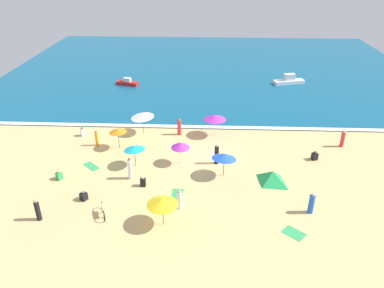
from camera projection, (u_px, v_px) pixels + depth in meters
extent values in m
plane|color=#D8B775|center=(211.00, 158.00, 33.09)|extent=(60.00, 60.00, 0.00)
cube|color=#0F567A|center=(211.00, 68.00, 57.85)|extent=(60.00, 44.00, 0.10)
cube|color=white|center=(211.00, 127.00, 38.62)|extent=(57.00, 0.70, 0.01)
cylinder|color=#4C3823|center=(143.00, 124.00, 37.18)|extent=(0.05, 0.05, 1.95)
cone|color=white|center=(142.00, 116.00, 36.78)|extent=(3.03, 3.02, 0.55)
cylinder|color=silver|center=(181.00, 153.00, 31.84)|extent=(0.05, 0.05, 1.98)
cone|color=#B733C6|center=(180.00, 145.00, 31.48)|extent=(1.81, 1.83, 0.58)
cylinder|color=#4C3823|center=(119.00, 139.00, 34.35)|extent=(0.05, 0.05, 1.90)
cone|color=orange|center=(118.00, 131.00, 33.96)|extent=(1.74, 1.73, 0.41)
cylinder|color=silver|center=(215.00, 125.00, 36.68)|extent=(0.05, 0.05, 2.10)
cone|color=#B733C6|center=(215.00, 117.00, 36.28)|extent=(2.73, 2.73, 0.47)
cylinder|color=#4C3823|center=(135.00, 156.00, 31.57)|extent=(0.05, 0.05, 1.81)
cone|color=#19B7C6|center=(134.00, 148.00, 31.20)|extent=(2.54, 2.54, 0.51)
cylinder|color=#4C3823|center=(224.00, 165.00, 30.15)|extent=(0.05, 0.05, 1.96)
cone|color=blue|center=(224.00, 156.00, 29.77)|extent=(2.79, 2.80, 0.64)
cylinder|color=#4C3823|center=(163.00, 212.00, 24.73)|extent=(0.05, 0.05, 2.04)
cone|color=yellow|center=(162.00, 202.00, 24.34)|extent=(2.83, 2.83, 0.49)
pyramid|color=green|center=(272.00, 177.00, 29.47)|extent=(2.87, 2.85, 1.01)
torus|color=black|center=(104.00, 216.00, 25.43)|extent=(0.32, 0.69, 0.72)
torus|color=black|center=(102.00, 207.00, 26.35)|extent=(0.32, 0.69, 0.72)
cube|color=white|center=(103.00, 209.00, 25.79)|extent=(0.38, 0.84, 0.36)
cylinder|color=black|center=(217.00, 155.00, 31.95)|extent=(0.51, 0.51, 1.60)
sphere|color=#DBA884|center=(217.00, 146.00, 31.53)|extent=(0.25, 0.25, 0.25)
cube|color=black|center=(84.00, 196.00, 27.51)|extent=(0.61, 0.61, 0.57)
sphere|color=#9E6B47|center=(83.00, 192.00, 27.34)|extent=(0.21, 0.21, 0.21)
cube|color=black|center=(143.00, 182.00, 29.10)|extent=(0.40, 0.40, 0.64)
sphere|color=#DBA884|center=(143.00, 178.00, 28.91)|extent=(0.24, 0.24, 0.24)
cube|color=white|center=(83.00, 132.00, 36.89)|extent=(0.52, 0.52, 0.71)
sphere|color=brown|center=(82.00, 128.00, 36.67)|extent=(0.23, 0.23, 0.23)
cylinder|color=white|center=(180.00, 200.00, 26.44)|extent=(0.47, 0.47, 1.34)
sphere|color=#DBA884|center=(179.00, 191.00, 26.09)|extent=(0.22, 0.22, 0.22)
cylinder|color=orange|center=(97.00, 139.00, 34.96)|extent=(0.38, 0.38, 1.30)
sphere|color=#9E6B47|center=(96.00, 132.00, 34.61)|extent=(0.24, 0.24, 0.24)
cube|color=green|center=(59.00, 176.00, 29.98)|extent=(0.60, 0.60, 0.58)
sphere|color=#DBA884|center=(58.00, 172.00, 29.79)|extent=(0.25, 0.25, 0.25)
cylinder|color=white|center=(130.00, 169.00, 29.82)|extent=(0.38, 0.38, 1.67)
sphere|color=#9E6B47|center=(129.00, 159.00, 29.38)|extent=(0.23, 0.23, 0.23)
cube|color=black|center=(315.00, 156.00, 32.75)|extent=(0.58, 0.58, 0.62)
sphere|color=brown|center=(315.00, 152.00, 32.55)|extent=(0.24, 0.24, 0.24)
cylinder|color=red|center=(179.00, 128.00, 36.97)|extent=(0.53, 0.53, 1.47)
sphere|color=#9E6B47|center=(179.00, 120.00, 36.58)|extent=(0.24, 0.24, 0.24)
cylinder|color=black|center=(38.00, 211.00, 25.29)|extent=(0.48, 0.48, 1.43)
sphere|color=#DBA884|center=(35.00, 201.00, 24.91)|extent=(0.27, 0.27, 0.27)
cylinder|color=blue|center=(311.00, 204.00, 25.99)|extent=(0.53, 0.53, 1.42)
sphere|color=beige|center=(313.00, 194.00, 25.61)|extent=(0.23, 0.23, 0.23)
cylinder|color=red|center=(343.00, 139.00, 34.72)|extent=(0.49, 0.49, 1.44)
sphere|color=beige|center=(344.00, 131.00, 34.33)|extent=(0.27, 0.27, 0.27)
cube|color=green|center=(91.00, 166.00, 31.86)|extent=(1.69, 1.65, 0.01)
cube|color=green|center=(294.00, 233.00, 24.38)|extent=(1.68, 1.64, 0.01)
cube|color=green|center=(177.00, 194.00, 28.26)|extent=(0.89, 1.44, 0.01)
cube|color=red|center=(127.00, 83.00, 50.41)|extent=(3.00, 1.63, 0.44)
cube|color=silver|center=(127.00, 80.00, 50.19)|extent=(1.11, 0.81, 0.52)
cube|color=white|center=(289.00, 82.00, 50.89)|extent=(4.31, 2.19, 0.47)
cube|color=silver|center=(289.00, 77.00, 50.58)|extent=(1.58, 1.06, 0.88)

